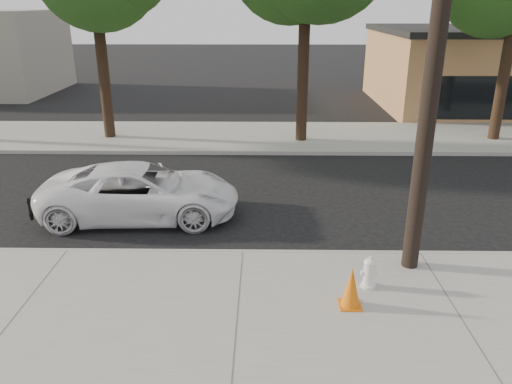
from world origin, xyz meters
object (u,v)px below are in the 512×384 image
(police_cruiser, at_px, (141,192))
(traffic_cone, at_px, (351,287))
(fire_hydrant, at_px, (369,273))
(utility_pole, at_px, (436,45))

(police_cruiser, height_order, traffic_cone, police_cruiser)
(police_cruiser, height_order, fire_hydrant, police_cruiser)
(police_cruiser, xyz_separation_m, traffic_cone, (4.87, -4.40, -0.18))
(fire_hydrant, bearing_deg, police_cruiser, 143.24)
(utility_pole, relative_size, fire_hydrant, 14.47)
(utility_pole, xyz_separation_m, police_cruiser, (-6.39, 2.84, -3.98))
(police_cruiser, distance_m, traffic_cone, 6.56)
(utility_pole, bearing_deg, traffic_cone, -134.43)
(police_cruiser, bearing_deg, traffic_cone, -134.88)
(fire_hydrant, distance_m, traffic_cone, 0.83)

